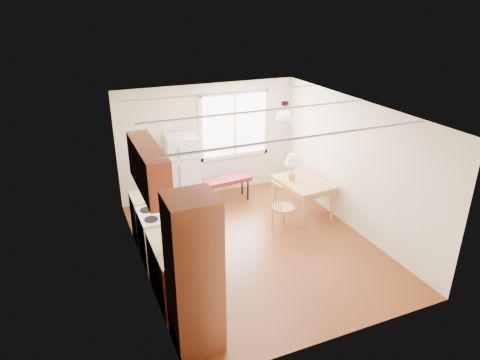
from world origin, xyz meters
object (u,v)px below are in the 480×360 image
chair (280,203)px  dining_table (303,185)px  bench (225,181)px  refrigerator (183,171)px

chair → dining_table: bearing=20.6°
bench → refrigerator: bearing=163.8°
refrigerator → bench: (0.87, -0.16, -0.30)m
dining_table → chair: (-0.78, -0.44, -0.06)m
bench → chair: 1.69m
bench → dining_table: 1.74m
refrigerator → chair: size_ratio=1.58×
bench → chair: size_ratio=1.21×
refrigerator → chair: bearing=-46.2°
bench → dining_table: size_ratio=0.96×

